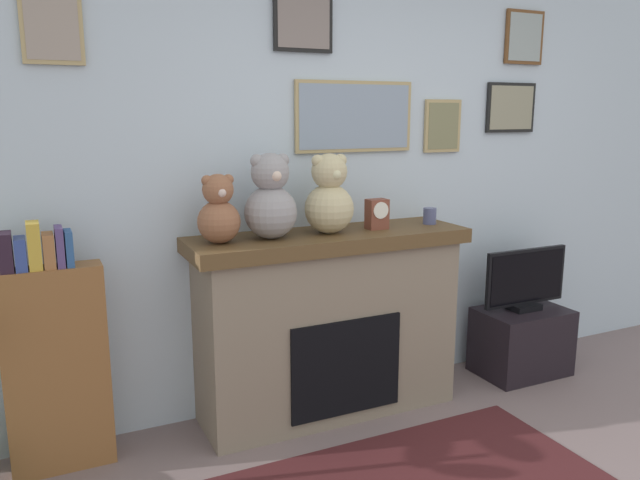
{
  "coord_description": "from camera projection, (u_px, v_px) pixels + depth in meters",
  "views": [
    {
      "loc": [
        -1.88,
        -1.32,
        1.72
      ],
      "look_at": [
        -0.43,
        1.72,
        1.02
      ],
      "focal_mm": 34.9,
      "sensor_mm": 36.0,
      "label": 1
    }
  ],
  "objects": [
    {
      "name": "back_wall",
      "position": [
        364.0,
        180.0,
        3.81
      ],
      "size": [
        5.2,
        0.15,
        2.6
      ],
      "color": "silver",
      "rests_on": "ground_plane"
    },
    {
      "name": "teddy_bear_brown",
      "position": [
        271.0,
        200.0,
        3.24
      ],
      "size": [
        0.28,
        0.28,
        0.45
      ],
      "color": "gray",
      "rests_on": "fireplace"
    },
    {
      "name": "teddy_bear_grey",
      "position": [
        219.0,
        212.0,
        3.13
      ],
      "size": [
        0.22,
        0.22,
        0.35
      ],
      "color": "#915B3E",
      "rests_on": "fireplace"
    },
    {
      "name": "tv_stand",
      "position": [
        521.0,
        341.0,
        4.14
      ],
      "size": [
        0.58,
        0.4,
        0.44
      ],
      "primitive_type": "cube",
      "color": "black",
      "rests_on": "ground_plane"
    },
    {
      "name": "bookshelf",
      "position": [
        56.0,
        361.0,
        2.97
      ],
      "size": [
        0.47,
        0.16,
        1.23
      ],
      "color": "brown",
      "rests_on": "ground_plane"
    },
    {
      "name": "television",
      "position": [
        526.0,
        280.0,
        4.05
      ],
      "size": [
        0.64,
        0.14,
        0.41
      ],
      "color": "black",
      "rests_on": "tv_stand"
    },
    {
      "name": "mantel_clock",
      "position": [
        377.0,
        214.0,
        3.54
      ],
      "size": [
        0.12,
        0.09,
        0.17
      ],
      "color": "brown",
      "rests_on": "fireplace"
    },
    {
      "name": "fireplace",
      "position": [
        328.0,
        323.0,
        3.55
      ],
      "size": [
        1.59,
        0.51,
        1.06
      ],
      "color": "gray",
      "rests_on": "ground_plane"
    },
    {
      "name": "candle_jar",
      "position": [
        430.0,
        216.0,
        3.7
      ],
      "size": [
        0.08,
        0.08,
        0.1
      ],
      "primitive_type": "cylinder",
      "color": "#4C517A",
      "rests_on": "fireplace"
    },
    {
      "name": "teddy_bear_tan",
      "position": [
        329.0,
        198.0,
        3.39
      ],
      "size": [
        0.27,
        0.27,
        0.44
      ],
      "color": "#C7B689",
      "rests_on": "fireplace"
    }
  ]
}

